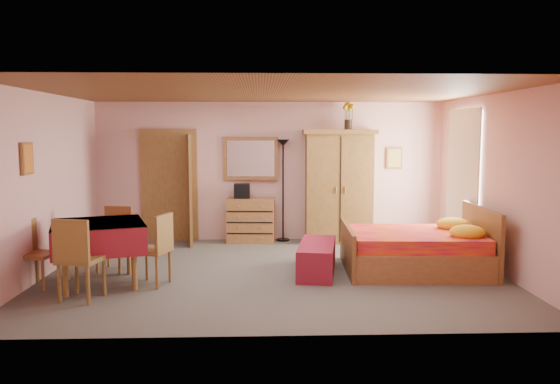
{
  "coord_description": "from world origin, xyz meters",
  "views": [
    {
      "loc": [
        -0.2,
        -7.79,
        2.04
      ],
      "look_at": [
        0.1,
        0.3,
        1.15
      ],
      "focal_mm": 35.0,
      "sensor_mm": 36.0,
      "label": 1
    }
  ],
  "objects_px": {
    "floor_lamp": "(283,190)",
    "chair_north": "(113,239)",
    "bed": "(414,239)",
    "chair_east": "(151,249)",
    "stereo": "(242,191)",
    "bench": "(317,258)",
    "chair_south": "(81,258)",
    "chest_of_drawers": "(251,220)",
    "wall_mirror": "(251,158)",
    "wardrobe": "(339,186)",
    "chair_west": "(39,254)",
    "dining_table": "(99,254)",
    "sunflower_vase": "(348,116)"
  },
  "relations": [
    {
      "from": "chest_of_drawers",
      "to": "chair_east",
      "type": "distance_m",
      "value": 3.09
    },
    {
      "from": "floor_lamp",
      "to": "chair_east",
      "type": "bearing_deg",
      "value": -122.81
    },
    {
      "from": "bench",
      "to": "chair_west",
      "type": "relative_size",
      "value": 1.49
    },
    {
      "from": "bed",
      "to": "chair_east",
      "type": "relative_size",
      "value": 2.14
    },
    {
      "from": "dining_table",
      "to": "chair_north",
      "type": "xyz_separation_m",
      "value": [
        -0.01,
        0.76,
        0.05
      ]
    },
    {
      "from": "wall_mirror",
      "to": "chair_west",
      "type": "bearing_deg",
      "value": -129.01
    },
    {
      "from": "bed",
      "to": "wall_mirror",
      "type": "bearing_deg",
      "value": 138.3
    },
    {
      "from": "chest_of_drawers",
      "to": "bench",
      "type": "bearing_deg",
      "value": -62.46
    },
    {
      "from": "chest_of_drawers",
      "to": "chair_west",
      "type": "distance_m",
      "value": 3.96
    },
    {
      "from": "bench",
      "to": "dining_table",
      "type": "distance_m",
      "value": 3.03
    },
    {
      "from": "floor_lamp",
      "to": "wardrobe",
      "type": "bearing_deg",
      "value": -8.79
    },
    {
      "from": "floor_lamp",
      "to": "bed",
      "type": "height_order",
      "value": "floor_lamp"
    },
    {
      "from": "chest_of_drawers",
      "to": "floor_lamp",
      "type": "height_order",
      "value": "floor_lamp"
    },
    {
      "from": "sunflower_vase",
      "to": "bed",
      "type": "relative_size",
      "value": 0.25
    },
    {
      "from": "chair_south",
      "to": "chair_west",
      "type": "bearing_deg",
      "value": 155.34
    },
    {
      "from": "chair_south",
      "to": "chair_east",
      "type": "xyz_separation_m",
      "value": [
        0.72,
        0.62,
        -0.03
      ]
    },
    {
      "from": "bed",
      "to": "chair_south",
      "type": "xyz_separation_m",
      "value": [
        -4.45,
        -1.24,
        0.04
      ]
    },
    {
      "from": "stereo",
      "to": "wall_mirror",
      "type": "bearing_deg",
      "value": 48.71
    },
    {
      "from": "wardrobe",
      "to": "sunflower_vase",
      "type": "height_order",
      "value": "sunflower_vase"
    },
    {
      "from": "wall_mirror",
      "to": "wardrobe",
      "type": "relative_size",
      "value": 0.49
    },
    {
      "from": "floor_lamp",
      "to": "bench",
      "type": "distance_m",
      "value": 2.55
    },
    {
      "from": "wall_mirror",
      "to": "wardrobe",
      "type": "distance_m",
      "value": 1.72
    },
    {
      "from": "floor_lamp",
      "to": "wardrobe",
      "type": "distance_m",
      "value": 1.04
    },
    {
      "from": "bed",
      "to": "bench",
      "type": "height_order",
      "value": "bed"
    },
    {
      "from": "wall_mirror",
      "to": "sunflower_vase",
      "type": "relative_size",
      "value": 2.03
    },
    {
      "from": "chair_south",
      "to": "dining_table",
      "type": "bearing_deg",
      "value": 101.03
    },
    {
      "from": "stereo",
      "to": "bench",
      "type": "distance_m",
      "value": 2.69
    },
    {
      "from": "chest_of_drawers",
      "to": "wall_mirror",
      "type": "relative_size",
      "value": 0.85
    },
    {
      "from": "stereo",
      "to": "bench",
      "type": "bearing_deg",
      "value": -63.39
    },
    {
      "from": "wardrobe",
      "to": "chair_south",
      "type": "distance_m",
      "value": 5.0
    },
    {
      "from": "chair_south",
      "to": "chair_east",
      "type": "distance_m",
      "value": 0.95
    },
    {
      "from": "stereo",
      "to": "chair_south",
      "type": "height_order",
      "value": "stereo"
    },
    {
      "from": "sunflower_vase",
      "to": "bed",
      "type": "distance_m",
      "value": 2.94
    },
    {
      "from": "floor_lamp",
      "to": "chair_east",
      "type": "xyz_separation_m",
      "value": [
        -1.89,
        -2.93,
        -0.47
      ]
    },
    {
      "from": "sunflower_vase",
      "to": "wardrobe",
      "type": "bearing_deg",
      "value": -171.73
    },
    {
      "from": "wall_mirror",
      "to": "dining_table",
      "type": "relative_size",
      "value": 0.89
    },
    {
      "from": "chest_of_drawers",
      "to": "chair_west",
      "type": "relative_size",
      "value": 0.98
    },
    {
      "from": "floor_lamp",
      "to": "chair_north",
      "type": "height_order",
      "value": "floor_lamp"
    },
    {
      "from": "chair_west",
      "to": "chair_east",
      "type": "distance_m",
      "value": 1.46
    },
    {
      "from": "chest_of_drawers",
      "to": "bed",
      "type": "distance_m",
      "value": 3.28
    },
    {
      "from": "chest_of_drawers",
      "to": "bench",
      "type": "xyz_separation_m",
      "value": [
        1.0,
        -2.29,
        -0.19
      ]
    },
    {
      "from": "chair_east",
      "to": "wall_mirror",
      "type": "bearing_deg",
      "value": -4.39
    },
    {
      "from": "chair_north",
      "to": "chair_west",
      "type": "distance_m",
      "value": 1.11
    },
    {
      "from": "chair_south",
      "to": "chair_west",
      "type": "height_order",
      "value": "chair_south"
    },
    {
      "from": "bed",
      "to": "bench",
      "type": "relative_size",
      "value": 1.55
    },
    {
      "from": "sunflower_vase",
      "to": "floor_lamp",
      "type": "bearing_deg",
      "value": 173.6
    },
    {
      "from": "wardrobe",
      "to": "bed",
      "type": "relative_size",
      "value": 1.01
    },
    {
      "from": "sunflower_vase",
      "to": "bench",
      "type": "relative_size",
      "value": 0.38
    },
    {
      "from": "wall_mirror",
      "to": "dining_table",
      "type": "height_order",
      "value": "wall_mirror"
    },
    {
      "from": "wardrobe",
      "to": "chair_east",
      "type": "relative_size",
      "value": 2.17
    }
  ]
}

